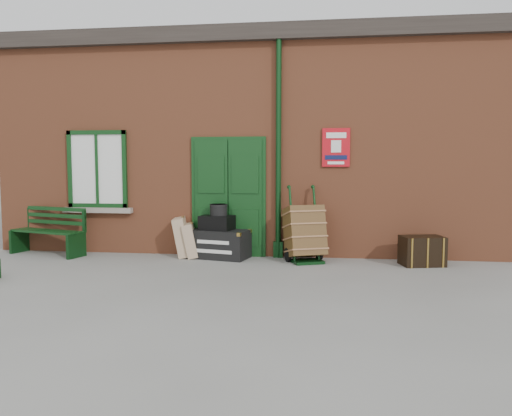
% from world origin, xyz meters
% --- Properties ---
extents(ground, '(80.00, 80.00, 0.00)m').
position_xyz_m(ground, '(0.00, 0.00, 0.00)').
color(ground, gray).
rests_on(ground, ground).
extents(station_building, '(10.30, 4.30, 4.36)m').
position_xyz_m(station_building, '(-0.00, 3.49, 2.16)').
color(station_building, '#A35534').
rests_on(station_building, ground).
extents(bench, '(1.60, 0.89, 0.95)m').
position_xyz_m(bench, '(-3.77, 1.17, 0.48)').
color(bench, '#0E3513').
rests_on(bench, ground).
extents(houdini_trunk, '(1.16, 0.81, 0.53)m').
position_xyz_m(houdini_trunk, '(-0.43, 1.23, 0.26)').
color(houdini_trunk, black).
rests_on(houdini_trunk, ground).
extents(strongbox, '(0.66, 0.55, 0.26)m').
position_xyz_m(strongbox, '(-0.48, 1.23, 0.66)').
color(strongbox, black).
rests_on(strongbox, houdini_trunk).
extents(hatbox, '(0.38, 0.38, 0.21)m').
position_xyz_m(hatbox, '(-0.45, 1.25, 0.90)').
color(hatbox, black).
rests_on(hatbox, strongbox).
extents(suitcase_back, '(0.42, 0.57, 0.75)m').
position_xyz_m(suitcase_back, '(-1.16, 1.25, 0.38)').
color(suitcase_back, tan).
rests_on(suitcase_back, ground).
extents(suitcase_front, '(0.39, 0.52, 0.65)m').
position_xyz_m(suitcase_front, '(-0.98, 1.20, 0.32)').
color(suitcase_front, tan).
rests_on(suitcase_front, ground).
extents(porter_trolley, '(0.86, 0.89, 1.34)m').
position_xyz_m(porter_trolley, '(1.15, 1.10, 0.52)').
color(porter_trolley, black).
rests_on(porter_trolley, ground).
extents(dark_trunk, '(0.78, 0.60, 0.51)m').
position_xyz_m(dark_trunk, '(3.18, 1.01, 0.25)').
color(dark_trunk, black).
rests_on(dark_trunk, ground).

